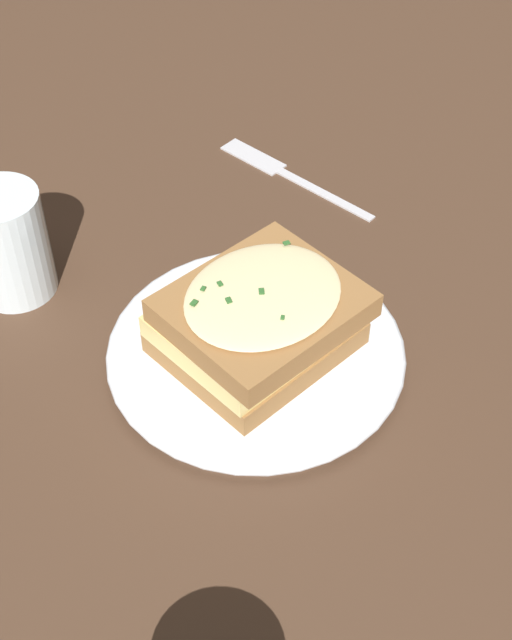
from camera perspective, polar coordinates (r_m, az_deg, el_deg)
The scene contains 5 objects.
ground_plane at distance 0.70m, azimuth 1.32°, elevation -2.54°, with size 2.40×2.40×0.00m, color #473021.
dinner_plate at distance 0.69m, azimuth -0.00°, elevation -2.09°, with size 0.23×0.23×0.02m.
sandwich at distance 0.66m, azimuth 0.11°, elevation 0.08°, with size 0.14×0.13×0.07m.
water_glass at distance 0.75m, azimuth -15.63°, elevation 4.72°, with size 0.07×0.07×0.09m, color silver.
fork at distance 0.88m, azimuth 1.49°, elevation 9.60°, with size 0.05×0.18×0.00m.
Camera 1 is at (-0.30, -0.36, 0.52)m, focal length 50.00 mm.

